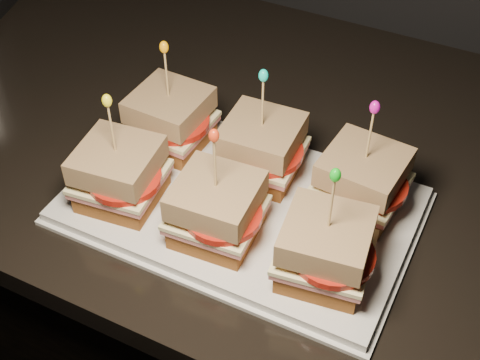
% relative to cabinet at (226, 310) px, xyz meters
% --- Properties ---
extents(cabinet, '(2.16, 0.71, 0.89)m').
position_rel_cabinet_xyz_m(cabinet, '(0.00, 0.00, 0.00)').
color(cabinet, black).
rests_on(cabinet, ground).
extents(granite_slab, '(2.20, 0.75, 0.04)m').
position_rel_cabinet_xyz_m(granite_slab, '(-0.00, 0.00, 0.47)').
color(granite_slab, black).
rests_on(granite_slab, cabinet).
extents(platter, '(0.44, 0.27, 0.02)m').
position_rel_cabinet_xyz_m(platter, '(0.11, -0.15, 0.49)').
color(platter, silver).
rests_on(platter, granite_slab).
extents(platter_rim, '(0.45, 0.28, 0.01)m').
position_rel_cabinet_xyz_m(platter_rim, '(0.11, -0.15, 0.49)').
color(platter_rim, silver).
rests_on(platter_rim, granite_slab).
extents(sandwich_0_bread_bot, '(0.10, 0.10, 0.03)m').
position_rel_cabinet_xyz_m(sandwich_0_bread_bot, '(-0.03, -0.09, 0.52)').
color(sandwich_0_bread_bot, '#582E0E').
rests_on(sandwich_0_bread_bot, platter).
extents(sandwich_0_ham, '(0.11, 0.10, 0.01)m').
position_rel_cabinet_xyz_m(sandwich_0_ham, '(-0.03, -0.09, 0.53)').
color(sandwich_0_ham, '#C95658').
rests_on(sandwich_0_ham, sandwich_0_bread_bot).
extents(sandwich_0_cheese, '(0.11, 0.11, 0.01)m').
position_rel_cabinet_xyz_m(sandwich_0_cheese, '(-0.03, -0.09, 0.54)').
color(sandwich_0_cheese, '#FFF5AE').
rests_on(sandwich_0_cheese, sandwich_0_ham).
extents(sandwich_0_tomato, '(0.09, 0.09, 0.01)m').
position_rel_cabinet_xyz_m(sandwich_0_tomato, '(-0.02, -0.10, 0.55)').
color(sandwich_0_tomato, '#B31D10').
rests_on(sandwich_0_tomato, sandwich_0_cheese).
extents(sandwich_0_bread_top, '(0.10, 0.10, 0.03)m').
position_rel_cabinet_xyz_m(sandwich_0_bread_top, '(-0.03, -0.09, 0.57)').
color(sandwich_0_bread_top, '#633015').
rests_on(sandwich_0_bread_top, sandwich_0_tomato).
extents(sandwich_0_pick, '(0.00, 0.00, 0.09)m').
position_rel_cabinet_xyz_m(sandwich_0_pick, '(-0.03, -0.09, 0.61)').
color(sandwich_0_pick, tan).
rests_on(sandwich_0_pick, sandwich_0_bread_top).
extents(sandwich_0_frill, '(0.01, 0.01, 0.02)m').
position_rel_cabinet_xyz_m(sandwich_0_frill, '(-0.03, -0.09, 0.66)').
color(sandwich_0_frill, '#F99D09').
rests_on(sandwich_0_frill, sandwich_0_pick).
extents(sandwich_1_bread_bot, '(0.10, 0.10, 0.03)m').
position_rel_cabinet_xyz_m(sandwich_1_bread_bot, '(0.11, -0.09, 0.52)').
color(sandwich_1_bread_bot, '#582E0E').
rests_on(sandwich_1_bread_bot, platter).
extents(sandwich_1_ham, '(0.11, 0.10, 0.01)m').
position_rel_cabinet_xyz_m(sandwich_1_ham, '(0.11, -0.09, 0.53)').
color(sandwich_1_ham, '#C95658').
rests_on(sandwich_1_ham, sandwich_1_bread_bot).
extents(sandwich_1_cheese, '(0.11, 0.11, 0.01)m').
position_rel_cabinet_xyz_m(sandwich_1_cheese, '(0.11, -0.09, 0.54)').
color(sandwich_1_cheese, '#FFF5AE').
rests_on(sandwich_1_cheese, sandwich_1_ham).
extents(sandwich_1_tomato, '(0.09, 0.09, 0.01)m').
position_rel_cabinet_xyz_m(sandwich_1_tomato, '(0.12, -0.10, 0.55)').
color(sandwich_1_tomato, '#B31D10').
rests_on(sandwich_1_tomato, sandwich_1_cheese).
extents(sandwich_1_bread_top, '(0.10, 0.10, 0.03)m').
position_rel_cabinet_xyz_m(sandwich_1_bread_top, '(0.11, -0.09, 0.57)').
color(sandwich_1_bread_top, '#633015').
rests_on(sandwich_1_bread_top, sandwich_1_tomato).
extents(sandwich_1_pick, '(0.00, 0.00, 0.09)m').
position_rel_cabinet_xyz_m(sandwich_1_pick, '(0.11, -0.09, 0.61)').
color(sandwich_1_pick, tan).
rests_on(sandwich_1_pick, sandwich_1_bread_top).
extents(sandwich_1_frill, '(0.01, 0.01, 0.02)m').
position_rel_cabinet_xyz_m(sandwich_1_frill, '(0.11, -0.09, 0.66)').
color(sandwich_1_frill, '#0ACAB6').
rests_on(sandwich_1_frill, sandwich_1_pick).
extents(sandwich_2_bread_bot, '(0.10, 0.10, 0.03)m').
position_rel_cabinet_xyz_m(sandwich_2_bread_bot, '(0.25, -0.09, 0.52)').
color(sandwich_2_bread_bot, '#582E0E').
rests_on(sandwich_2_bread_bot, platter).
extents(sandwich_2_ham, '(0.11, 0.11, 0.01)m').
position_rel_cabinet_xyz_m(sandwich_2_ham, '(0.25, -0.09, 0.53)').
color(sandwich_2_ham, '#C95658').
rests_on(sandwich_2_ham, sandwich_2_bread_bot).
extents(sandwich_2_cheese, '(0.11, 0.11, 0.01)m').
position_rel_cabinet_xyz_m(sandwich_2_cheese, '(0.25, -0.09, 0.54)').
color(sandwich_2_cheese, '#FFF5AE').
rests_on(sandwich_2_cheese, sandwich_2_ham).
extents(sandwich_2_tomato, '(0.09, 0.09, 0.01)m').
position_rel_cabinet_xyz_m(sandwich_2_tomato, '(0.26, -0.10, 0.55)').
color(sandwich_2_tomato, '#B31D10').
rests_on(sandwich_2_tomato, sandwich_2_cheese).
extents(sandwich_2_bread_top, '(0.10, 0.10, 0.03)m').
position_rel_cabinet_xyz_m(sandwich_2_bread_top, '(0.25, -0.09, 0.57)').
color(sandwich_2_bread_top, '#633015').
rests_on(sandwich_2_bread_top, sandwich_2_tomato).
extents(sandwich_2_pick, '(0.00, 0.00, 0.09)m').
position_rel_cabinet_xyz_m(sandwich_2_pick, '(0.25, -0.09, 0.61)').
color(sandwich_2_pick, tan).
rests_on(sandwich_2_pick, sandwich_2_bread_top).
extents(sandwich_2_frill, '(0.01, 0.01, 0.02)m').
position_rel_cabinet_xyz_m(sandwich_2_frill, '(0.25, -0.09, 0.66)').
color(sandwich_2_frill, '#C6109B').
rests_on(sandwich_2_frill, sandwich_2_pick).
extents(sandwich_3_bread_bot, '(0.10, 0.10, 0.03)m').
position_rel_cabinet_xyz_m(sandwich_3_bread_bot, '(-0.03, -0.22, 0.52)').
color(sandwich_3_bread_bot, '#582E0E').
rests_on(sandwich_3_bread_bot, platter).
extents(sandwich_3_ham, '(0.11, 0.11, 0.01)m').
position_rel_cabinet_xyz_m(sandwich_3_ham, '(-0.03, -0.22, 0.53)').
color(sandwich_3_ham, '#C95658').
rests_on(sandwich_3_ham, sandwich_3_bread_bot).
extents(sandwich_3_cheese, '(0.12, 0.11, 0.01)m').
position_rel_cabinet_xyz_m(sandwich_3_cheese, '(-0.03, -0.22, 0.54)').
color(sandwich_3_cheese, '#FFF5AE').
rests_on(sandwich_3_cheese, sandwich_3_ham).
extents(sandwich_3_tomato, '(0.09, 0.09, 0.01)m').
position_rel_cabinet_xyz_m(sandwich_3_tomato, '(-0.02, -0.22, 0.55)').
color(sandwich_3_tomato, '#B31D10').
rests_on(sandwich_3_tomato, sandwich_3_cheese).
extents(sandwich_3_bread_top, '(0.11, 0.11, 0.03)m').
position_rel_cabinet_xyz_m(sandwich_3_bread_top, '(-0.03, -0.22, 0.57)').
color(sandwich_3_bread_top, '#633015').
rests_on(sandwich_3_bread_top, sandwich_3_tomato).
extents(sandwich_3_pick, '(0.00, 0.00, 0.09)m').
position_rel_cabinet_xyz_m(sandwich_3_pick, '(-0.03, -0.22, 0.61)').
color(sandwich_3_pick, tan).
rests_on(sandwich_3_pick, sandwich_3_bread_top).
extents(sandwich_3_frill, '(0.01, 0.01, 0.02)m').
position_rel_cabinet_xyz_m(sandwich_3_frill, '(-0.03, -0.22, 0.66)').
color(sandwich_3_frill, yellow).
rests_on(sandwich_3_frill, sandwich_3_pick).
extents(sandwich_4_bread_bot, '(0.10, 0.10, 0.03)m').
position_rel_cabinet_xyz_m(sandwich_4_bread_bot, '(0.11, -0.22, 0.52)').
color(sandwich_4_bread_bot, '#582E0E').
rests_on(sandwich_4_bread_bot, platter).
extents(sandwich_4_ham, '(0.11, 0.11, 0.01)m').
position_rel_cabinet_xyz_m(sandwich_4_ham, '(0.11, -0.22, 0.53)').
color(sandwich_4_ham, '#C95658').
rests_on(sandwich_4_ham, sandwich_4_bread_bot).
extents(sandwich_4_cheese, '(0.11, 0.11, 0.01)m').
position_rel_cabinet_xyz_m(sandwich_4_cheese, '(0.11, -0.22, 0.54)').
color(sandwich_4_cheese, '#FFF5AE').
rests_on(sandwich_4_cheese, sandwich_4_ham).
extents(sandwich_4_tomato, '(0.09, 0.09, 0.01)m').
position_rel_cabinet_xyz_m(sandwich_4_tomato, '(0.12, -0.22, 0.55)').
color(sandwich_4_tomato, '#B31D10').
rests_on(sandwich_4_tomato, sandwich_4_cheese).
extents(sandwich_4_bread_top, '(0.10, 0.10, 0.03)m').
position_rel_cabinet_xyz_m(sandwich_4_bread_top, '(0.11, -0.22, 0.57)').
color(sandwich_4_bread_top, '#633015').
rests_on(sandwich_4_bread_top, sandwich_4_tomato).
extents(sandwich_4_pick, '(0.00, 0.00, 0.09)m').
position_rel_cabinet_xyz_m(sandwich_4_pick, '(0.11, -0.22, 0.61)').
color(sandwich_4_pick, tan).
rests_on(sandwich_4_pick, sandwich_4_bread_top).
extents(sandwich_4_frill, '(0.01, 0.01, 0.02)m').
position_rel_cabinet_xyz_m(sandwich_4_frill, '(0.11, -0.22, 0.66)').
color(sandwich_4_frill, red).
rests_on(sandwich_4_frill, sandwich_4_pick).
extents(sandwich_5_bread_bot, '(0.11, 0.11, 0.03)m').
position_rel_cabinet_xyz_m(sandwich_5_bread_bot, '(0.25, -0.22, 0.52)').
color(sandwich_5_bread_bot, '#582E0E').
rests_on(sandwich_5_bread_bot, platter).
extents(sandwich_5_ham, '(0.12, 0.11, 0.01)m').
position_rel_cabinet_xyz_m(sandwich_5_ham, '(0.25, -0.22, 0.53)').
color(sandwich_5_ham, '#C95658').
rests_on(sandwich_5_ham, sandwich_5_bread_bot).
extents(sandwich_5_cheese, '(0.12, 0.11, 0.01)m').
position_rel_cabinet_xyz_m(sandwich_5_cheese, '(0.25, -0.22, 0.54)').
color(sandwich_5_cheese, '#FFF5AE').
rests_on(sandwich_5_cheese, sandwich_5_ham).
extents(sandwich_5_tomato, '(0.09, 0.09, 0.01)m').
position_rel_cabinet_xyz_m(sandwich_5_tomato, '(0.26, -0.22, 0.55)').
color(sandwich_5_tomato, '#B31D10').
rests_on(sandwich_5_tomato, sandwich_5_cheese).
extents(sandwich_5_bread_top, '(0.11, 0.11, 0.03)m').
position_rel_cabinet_xyz_m(sandwich_5_bread_top, '(0.25, -0.22, 0.57)').
color(sandwich_5_bread_top, '#633015').
rests_on(sandwich_5_bread_top, sandwich_5_tomato).
extents(sandwich_5_pick, '(0.00, 0.00, 0.09)m').
position_rel_cabinet_xyz_m(sandwich_5_pick, '(0.25, -0.22, 0.61)').
color(sandwich_5_pick, tan).
rests_on(sandwich_5_pick, sandwich_5_bread_top).
extents(sandwich_5_frill, '(0.01, 0.01, 0.02)m').
position_rel_cabinet_xyz_m(sandwich_5_frill, '(0.25, -0.22, 0.66)').
color(sandwich_5_frill, '#11AA18').
rests_on(sandwich_5_frill, sandwich_5_pick).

